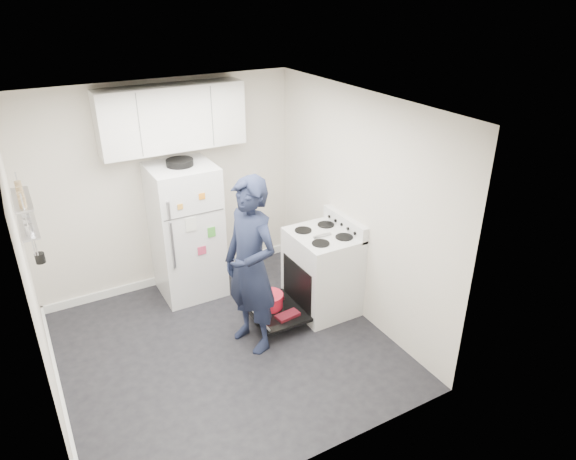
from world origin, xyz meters
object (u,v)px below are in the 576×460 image
open_oven_door (273,306)px  refrigerator (186,231)px  person (251,266)px  electric_range (321,272)px

open_oven_door → refrigerator: bearing=118.6°
open_oven_door → person: 0.85m
open_oven_door → refrigerator: size_ratio=0.42×
electric_range → person: 1.08m
refrigerator → person: (0.22, -1.30, 0.11)m
electric_range → open_oven_door: 0.66m
electric_range → person: (-0.96, -0.20, 0.45)m
open_oven_door → person: bearing=-146.0°
electric_range → refrigerator: bearing=137.0°
electric_range → open_oven_door: electric_range is taller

